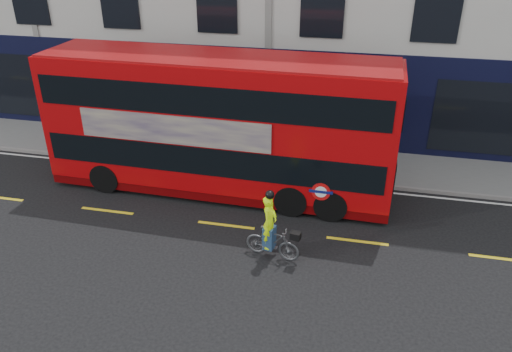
% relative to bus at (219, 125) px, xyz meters
% --- Properties ---
extents(ground, '(120.00, 120.00, 0.00)m').
position_rel_bus_xyz_m(ground, '(0.79, -3.80, -2.39)').
color(ground, black).
rests_on(ground, ground).
extents(pavement, '(60.00, 3.00, 0.12)m').
position_rel_bus_xyz_m(pavement, '(0.79, 2.70, -2.33)').
color(pavement, slate).
rests_on(pavement, ground).
extents(kerb, '(60.00, 0.12, 0.13)m').
position_rel_bus_xyz_m(kerb, '(0.79, 1.20, -2.32)').
color(kerb, slate).
rests_on(kerb, ground).
extents(road_edge_line, '(58.00, 0.10, 0.01)m').
position_rel_bus_xyz_m(road_edge_line, '(0.79, 0.90, -2.38)').
color(road_edge_line, silver).
rests_on(road_edge_line, ground).
extents(lane_dashes, '(58.00, 0.12, 0.01)m').
position_rel_bus_xyz_m(lane_dashes, '(0.79, -2.30, -2.38)').
color(lane_dashes, yellow).
rests_on(lane_dashes, ground).
extents(bus, '(11.62, 2.93, 4.66)m').
position_rel_bus_xyz_m(bus, '(0.00, 0.00, 0.00)').
color(bus, '#AD0609').
rests_on(bus, ground).
extents(cyclist, '(1.63, 0.73, 2.09)m').
position_rel_bus_xyz_m(cyclist, '(2.46, -3.56, -1.69)').
color(cyclist, '#4C4E52').
rests_on(cyclist, ground).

